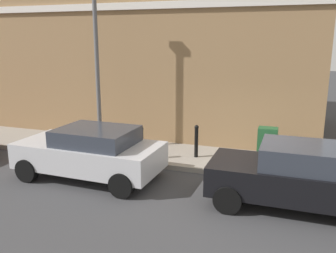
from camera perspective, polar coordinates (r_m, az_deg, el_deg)
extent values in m
plane|color=#38383A|center=(9.56, 11.73, -10.07)|extent=(80.00, 80.00, 0.00)
cube|color=gray|center=(13.38, -13.31, -2.91)|extent=(2.30, 30.00, 0.15)
cube|color=olive|center=(16.58, -1.50, 15.62)|extent=(7.16, 13.68, 8.76)
cube|color=silver|center=(13.29, -7.34, 18.24)|extent=(0.12, 13.68, 0.24)
cube|color=black|center=(8.82, 20.03, -8.04)|extent=(1.69, 4.08, 0.69)
cube|color=#2D333D|center=(8.63, 21.19, -4.49)|extent=(1.48, 2.04, 0.52)
cylinder|color=black|center=(8.31, 9.35, -11.28)|extent=(0.22, 0.64, 0.64)
cylinder|color=black|center=(9.75, 11.04, -7.52)|extent=(0.22, 0.64, 0.64)
cube|color=#B7B7BC|center=(10.30, -12.26, -4.38)|extent=(1.92, 4.04, 0.69)
cube|color=#2D333D|center=(10.01, -11.22, -1.54)|extent=(1.65, 2.08, 0.45)
cylinder|color=black|center=(10.62, -21.30, -6.45)|extent=(0.24, 0.65, 0.64)
cylinder|color=black|center=(11.87, -15.81, -3.94)|extent=(0.24, 0.65, 0.64)
cylinder|color=black|center=(9.02, -7.32, -9.14)|extent=(0.24, 0.65, 0.64)
cylinder|color=black|center=(10.46, -2.89, -5.80)|extent=(0.24, 0.65, 0.64)
cube|color=#1E4C28|center=(10.99, 15.30, -3.10)|extent=(0.40, 0.55, 1.15)
cube|color=#333333|center=(11.15, 15.13, -5.74)|extent=(0.46, 0.61, 0.08)
cylinder|color=black|center=(11.44, 4.47, -2.52)|extent=(0.12, 0.12, 0.95)
sphere|color=black|center=(11.31, 4.52, -0.11)|extent=(0.14, 0.14, 0.14)
cylinder|color=black|center=(11.22, -4.18, -2.83)|extent=(0.12, 0.12, 0.95)
sphere|color=black|center=(11.09, -4.22, -0.38)|extent=(0.14, 0.14, 0.14)
cylinder|color=#59595B|center=(12.18, -11.07, 9.15)|extent=(0.14, 0.14, 5.50)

